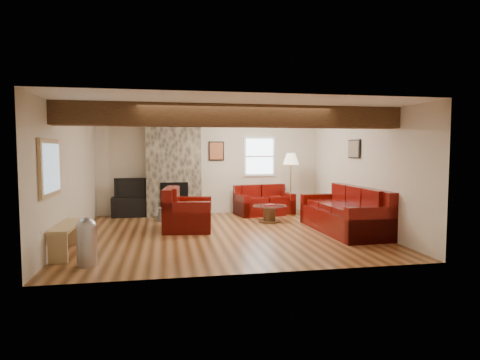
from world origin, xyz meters
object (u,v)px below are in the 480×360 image
object	(u,v)px
loveseat	(264,200)
television	(132,187)
floor_lamp	(291,162)
coffee_table	(269,214)
tv_cabinet	(132,207)
sofa_three	(343,210)
armchair_red	(188,209)

from	to	relation	value
loveseat	television	size ratio (longest dim) A/B	1.69
floor_lamp	loveseat	bearing A→B (deg)	155.01
floor_lamp	coffee_table	bearing A→B (deg)	-134.67
tv_cabinet	sofa_three	bearing A→B (deg)	-31.45
loveseat	floor_lamp	distance (m)	1.24
tv_cabinet	armchair_red	bearing A→B (deg)	-56.29
coffee_table	floor_lamp	world-z (taller)	floor_lamp
armchair_red	coffee_table	bearing A→B (deg)	-65.88
armchair_red	floor_lamp	world-z (taller)	floor_lamp
loveseat	floor_lamp	world-z (taller)	floor_lamp
sofa_three	tv_cabinet	world-z (taller)	sofa_three
tv_cabinet	floor_lamp	size ratio (longest dim) A/B	0.62
tv_cabinet	floor_lamp	bearing A→B (deg)	-8.35
sofa_three	armchair_red	size ratio (longest dim) A/B	2.14
sofa_three	television	distance (m)	5.34
coffee_table	floor_lamp	xyz separation A→B (m)	(0.78, 0.79, 1.21)
sofa_three	tv_cabinet	xyz separation A→B (m)	(-4.55, 2.78, -0.21)
loveseat	sofa_three	bearing A→B (deg)	-75.48
floor_lamp	armchair_red	bearing A→B (deg)	-153.18
sofa_three	coffee_table	world-z (taller)	sofa_three
loveseat	coffee_table	size ratio (longest dim) A/B	1.81
loveseat	television	xyz separation A→B (m)	(-3.44, 0.30, 0.37)
sofa_three	television	world-z (taller)	television
sofa_three	floor_lamp	bearing A→B (deg)	-169.58
sofa_three	floor_lamp	world-z (taller)	floor_lamp
sofa_three	television	xyz separation A→B (m)	(-4.55, 2.78, 0.29)
sofa_three	floor_lamp	distance (m)	2.42
coffee_table	sofa_three	bearing A→B (deg)	-48.33
coffee_table	floor_lamp	distance (m)	1.64
tv_cabinet	floor_lamp	distance (m)	4.28
armchair_red	television	size ratio (longest dim) A/B	1.30
tv_cabinet	loveseat	bearing A→B (deg)	-4.98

